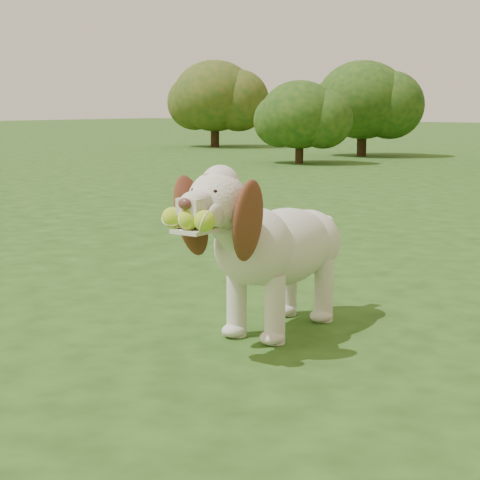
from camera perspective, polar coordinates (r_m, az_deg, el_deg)
The scene contains 5 objects.
ground at distance 3.50m, azimuth -0.45°, elevation -6.27°, with size 80.00×80.00×0.00m, color #214012.
dog at distance 3.34m, azimuth 2.20°, elevation -0.15°, with size 0.42×1.13×0.74m.
shrub_a at distance 13.30m, azimuth 4.27°, elevation 8.88°, with size 1.31×1.31×1.36m.
shrub_g at distance 18.58m, azimuth -1.81°, elevation 10.20°, with size 1.90×1.90×1.97m.
shrub_e at distance 15.38m, azimuth 8.72°, elevation 9.81°, with size 1.72×1.72×1.78m.
Camera 1 is at (2.12, -2.62, 0.96)m, focal length 60.00 mm.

